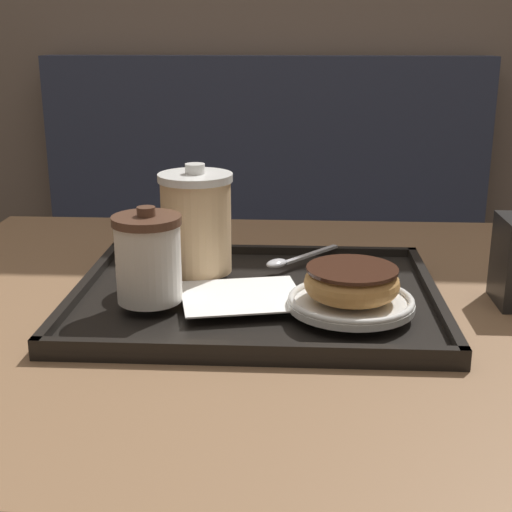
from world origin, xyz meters
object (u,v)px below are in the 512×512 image
coffee_cup_rear (196,222)px  spoon (287,261)px  donut_chocolate_glazed (352,282)px  coffee_cup_front (148,258)px

coffee_cup_rear → spoon: bearing=16.9°
coffee_cup_rear → spoon: coffee_cup_rear is taller
coffee_cup_rear → donut_chocolate_glazed: size_ratio=1.31×
coffee_cup_rear → spoon: 0.14m
donut_chocolate_glazed → spoon: donut_chocolate_glazed is taller
coffee_cup_rear → coffee_cup_front: bearing=-110.5°
coffee_cup_front → coffee_cup_rear: bearing=69.5°
donut_chocolate_glazed → spoon: size_ratio=0.91×
coffee_cup_front → spoon: (0.16, 0.15, -0.05)m
coffee_cup_front → donut_chocolate_glazed: 0.24m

